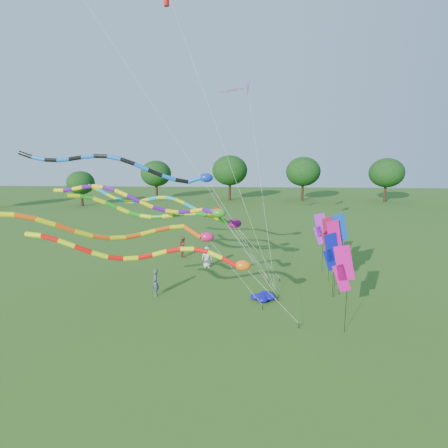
# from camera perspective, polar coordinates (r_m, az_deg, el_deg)

# --- Properties ---
(ground) EXTENTS (160.00, 160.00, 0.00)m
(ground) POSITION_cam_1_polar(r_m,az_deg,el_deg) (21.77, 1.79, -14.32)
(ground) COLOR #225316
(ground) RESTS_ON ground
(tree_ring) EXTENTS (119.98, 114.59, 9.73)m
(tree_ring) POSITION_cam_1_polar(r_m,az_deg,el_deg) (17.11, -0.43, -1.19)
(tree_ring) COLOR #382314
(tree_ring) RESTS_ON ground
(tube_kite_red) EXTENTS (12.84, 2.61, 6.19)m
(tube_kite_red) POSITION_cam_1_polar(r_m,az_deg,el_deg) (18.92, -8.58, -4.75)
(tube_kite_red) COLOR black
(tube_kite_red) RESTS_ON ground
(tube_kite_orange) EXTENTS (13.21, 6.19, 7.33)m
(tube_kite_orange) POSITION_cam_1_polar(r_m,az_deg,el_deg) (19.28, -14.78, -0.95)
(tube_kite_orange) COLOR black
(tube_kite_orange) RESTS_ON ground
(tube_kite_purple) EXTENTS (14.44, 1.47, 7.85)m
(tube_kite_purple) POSITION_cam_1_polar(r_m,az_deg,el_deg) (23.89, -10.51, 3.20)
(tube_kite_purple) COLOR black
(tube_kite_purple) RESTS_ON ground
(tube_kite_blue) EXTENTS (16.78, 1.84, 9.89)m
(tube_kite_blue) POSITION_cam_1_polar(r_m,az_deg,el_deg) (26.31, -13.17, 8.26)
(tube_kite_blue) COLOR black
(tube_kite_blue) RESTS_ON ground
(tube_kite_cyan) EXTENTS (12.64, 1.22, 7.48)m
(tube_kite_cyan) POSITION_cam_1_polar(r_m,az_deg,el_deg) (26.30, -8.29, 3.12)
(tube_kite_cyan) COLOR black
(tube_kite_cyan) RESTS_ON ground
(tube_kite_green) EXTENTS (14.08, 2.17, 7.14)m
(tube_kite_green) POSITION_cam_1_polar(r_m,az_deg,el_deg) (25.85, -7.13, 1.39)
(tube_kite_green) COLOR black
(tube_kite_green) RESTS_ON ground
(delta_kite_high_c) EXTENTS (4.22, 7.37, 15.54)m
(delta_kite_high_c) POSITION_cam_1_polar(r_m,az_deg,el_deg) (30.69, 3.63, 20.16)
(delta_kite_high_c) COLOR black
(delta_kite_high_c) RESTS_ON ground
(banner_pole_green) EXTENTS (1.14, 0.41, 4.34)m
(banner_pole_green) POSITION_cam_1_polar(r_m,az_deg,el_deg) (26.99, 16.52, -2.81)
(banner_pole_green) COLOR black
(banner_pole_green) RESTS_ON ground
(banner_pole_magenta_b) EXTENTS (1.16, 0.27, 5.11)m
(banner_pole_magenta_b) POSITION_cam_1_polar(r_m,az_deg,el_deg) (24.66, 16.33, -2.26)
(banner_pole_magenta_b) COLOR black
(banner_pole_magenta_b) RESTS_ON ground
(banner_pole_red) EXTENTS (1.09, 0.55, 4.81)m
(banner_pole_red) POSITION_cam_1_polar(r_m,az_deg,el_deg) (27.62, 15.53, -1.45)
(banner_pole_red) COLOR black
(banner_pole_red) RESTS_ON ground
(banner_pole_blue_a) EXTENTS (1.14, 0.39, 4.31)m
(banner_pole_blue_a) POSITION_cam_1_polar(r_m,az_deg,el_deg) (24.69, 16.02, -4.11)
(banner_pole_blue_a) COLOR black
(banner_pole_blue_a) RESTS_ON ground
(banner_pole_blue_b) EXTENTS (1.16, 0.27, 5.49)m
(banner_pole_blue_b) POSITION_cam_1_polar(r_m,az_deg,el_deg) (25.03, 17.15, -1.24)
(banner_pole_blue_b) COLOR black
(banner_pole_blue_b) RESTS_ON ground
(banner_pole_violet) EXTENTS (1.16, 0.26, 4.67)m
(banner_pole_violet) POSITION_cam_1_polar(r_m,az_deg,el_deg) (29.95, 14.49, -0.73)
(banner_pole_violet) COLOR black
(banner_pole_violet) RESTS_ON ground
(banner_pole_magenta_a) EXTENTS (1.14, 0.39, 4.72)m
(banner_pole_magenta_a) POSITION_cam_1_polar(r_m,az_deg,el_deg) (20.07, 17.72, -6.50)
(banner_pole_magenta_a) COLOR black
(banner_pole_magenta_a) RESTS_ON ground
(blue_nylon_heap) EXTENTS (1.62, 1.70, 0.53)m
(blue_nylon_heap) POSITION_cam_1_polar(r_m,az_deg,el_deg) (24.50, 5.94, -10.78)
(blue_nylon_heap) COLOR #0E0B97
(blue_nylon_heap) RESTS_ON ground
(person_a) EXTENTS (0.93, 0.69, 1.73)m
(person_a) POSITION_cam_1_polar(r_m,az_deg,el_deg) (30.61, -2.62, -5.03)
(person_a) COLOR beige
(person_a) RESTS_ON ground
(person_b) EXTENTS (0.63, 0.76, 1.78)m
(person_b) POSITION_cam_1_polar(r_m,az_deg,el_deg) (25.12, -10.42, -8.77)
(person_b) COLOR #3F4959
(person_b) RESTS_ON ground
(person_c) EXTENTS (0.98, 1.07, 1.77)m
(person_c) POSITION_cam_1_polar(r_m,az_deg,el_deg) (33.79, -6.24, -3.51)
(person_c) COLOR brown
(person_c) RESTS_ON ground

